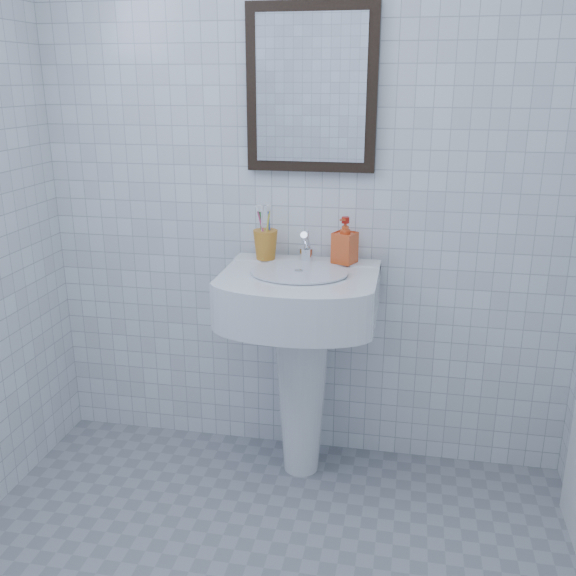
# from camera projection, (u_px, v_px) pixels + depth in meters

# --- Properties ---
(wall_back) EXTENTS (2.20, 0.02, 2.50)m
(wall_back) POSITION_uv_depth(u_px,v_px,m) (305.00, 168.00, 2.54)
(wall_back) COLOR silver
(wall_back) RESTS_ON ground
(washbasin) EXTENTS (0.59, 0.43, 0.90)m
(washbasin) POSITION_uv_depth(u_px,v_px,m) (301.00, 339.00, 2.54)
(washbasin) COLOR white
(washbasin) RESTS_ON ground
(faucet) EXTENTS (0.05, 0.12, 0.13)m
(faucet) POSITION_uv_depth(u_px,v_px,m) (306.00, 249.00, 2.53)
(faucet) COLOR silver
(faucet) RESTS_ON washbasin
(toothbrush_cup) EXTENTS (0.11, 0.11, 0.12)m
(toothbrush_cup) POSITION_uv_depth(u_px,v_px,m) (266.00, 245.00, 2.57)
(toothbrush_cup) COLOR orange
(toothbrush_cup) RESTS_ON washbasin
(soap_dispenser) EXTENTS (0.11, 0.11, 0.18)m
(soap_dispenser) POSITION_uv_depth(u_px,v_px,m) (345.00, 240.00, 2.50)
(soap_dispenser) COLOR red
(soap_dispenser) RESTS_ON washbasin
(wall_mirror) EXTENTS (0.50, 0.04, 0.62)m
(wall_mirror) POSITION_uv_depth(u_px,v_px,m) (311.00, 89.00, 2.43)
(wall_mirror) COLOR black
(wall_mirror) RESTS_ON wall_back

